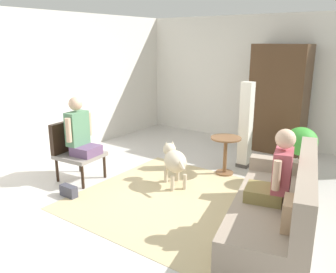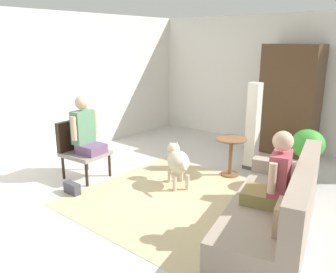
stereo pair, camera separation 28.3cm
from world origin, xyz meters
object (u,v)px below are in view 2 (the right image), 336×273
object	(u,v)px
couch	(276,213)
dog	(178,161)
armchair	(80,145)
person_on_couch	(274,176)
round_end_table	(231,151)
potted_plant	(307,150)
handbag	(72,188)
armoire_cabinet	(290,100)
column_lamp	(253,127)
person_on_armchair	(85,130)

from	to	relation	value
couch	dog	bearing A→B (deg)	165.05
armchair	person_on_couch	bearing A→B (deg)	3.70
round_end_table	potted_plant	distance (m)	1.12
handbag	person_on_couch	bearing A→B (deg)	14.93
dog	handbag	xyz separation A→B (m)	(-0.95, -1.19, -0.31)
armoire_cabinet	handbag	distance (m)	4.16
handbag	armchair	bearing A→B (deg)	132.49
person_on_couch	potted_plant	world-z (taller)	person_on_couch
potted_plant	handbag	world-z (taller)	potted_plant
person_on_couch	column_lamp	world-z (taller)	column_lamp
person_on_couch	person_on_armchair	bearing A→B (deg)	-176.40
round_end_table	handbag	xyz separation A→B (m)	(-1.36, -2.03, -0.32)
person_on_couch	person_on_armchair	size ratio (longest dim) A/B	0.94
person_on_armchair	column_lamp	size ratio (longest dim) A/B	0.60
potted_plant	round_end_table	bearing A→B (deg)	-165.37
person_on_couch	column_lamp	bearing A→B (deg)	122.14
person_on_armchair	armoire_cabinet	bearing A→B (deg)	59.53
round_end_table	column_lamp	size ratio (longest dim) A/B	0.42
potted_plant	armoire_cabinet	xyz separation A→B (m)	(-0.84, 1.42, 0.44)
dog	potted_plant	size ratio (longest dim) A/B	0.76
round_end_table	armoire_cabinet	size ratio (longest dim) A/B	0.30
potted_plant	armoire_cabinet	world-z (taller)	armoire_cabinet
armchair	armoire_cabinet	distance (m)	3.86
person_on_armchair	column_lamp	bearing A→B (deg)	48.61
armchair	dog	bearing A→B (deg)	26.02
person_on_armchair	round_end_table	distance (m)	2.28
dog	column_lamp	xyz separation A→B (m)	(0.51, 1.34, 0.33)
column_lamp	round_end_table	bearing A→B (deg)	-102.60
round_end_table	person_on_armchair	bearing A→B (deg)	-137.59
armchair	couch	bearing A→B (deg)	4.26
person_on_armchair	potted_plant	size ratio (longest dim) A/B	0.99
potted_plant	armoire_cabinet	size ratio (longest dim) A/B	0.43
armchair	person_on_couch	size ratio (longest dim) A/B	1.10
person_on_couch	person_on_armchair	distance (m)	2.93
dog	person_on_couch	bearing A→B (deg)	-16.41
round_end_table	column_lamp	bearing A→B (deg)	77.40
person_on_armchair	armoire_cabinet	size ratio (longest dim) A/B	0.43
dog	armoire_cabinet	size ratio (longest dim) A/B	0.33
armchair	person_on_armchair	xyz separation A→B (m)	(0.15, 0.02, 0.27)
person_on_armchair	column_lamp	xyz separation A→B (m)	(1.77, 2.01, -0.06)
couch	column_lamp	bearing A→B (deg)	123.64
couch	person_on_armchair	bearing A→B (deg)	-175.81
armchair	handbag	world-z (taller)	armchair
person_on_couch	dog	world-z (taller)	person_on_couch
couch	potted_plant	world-z (taller)	couch
round_end_table	handbag	bearing A→B (deg)	-123.75
couch	person_on_couch	world-z (taller)	person_on_couch
couch	person_on_armchair	size ratio (longest dim) A/B	2.50
person_on_couch	armoire_cabinet	distance (m)	3.21
person_on_couch	armoire_cabinet	xyz separation A→B (m)	(-1.03, 3.03, 0.29)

